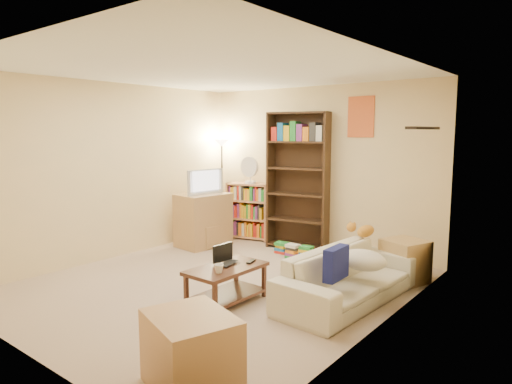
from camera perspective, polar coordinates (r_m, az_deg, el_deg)
room at (r=5.29m, az=-4.89°, el=5.50°), size 4.50×4.54×2.52m
sofa at (r=5.06m, az=11.54°, el=-10.28°), size 1.98×0.99×0.55m
navy_pillow at (r=4.61m, az=9.99°, el=-8.77°), size 0.12×0.36×0.32m
cream_blanket at (r=4.98m, az=13.22°, el=-8.28°), size 0.51×0.36×0.22m
tabby_cat at (r=5.69m, az=13.24°, el=-4.69°), size 0.43×0.18×0.15m
coffee_table at (r=4.95m, az=-3.72°, el=-10.89°), size 0.50×0.88×0.39m
laptop at (r=4.95m, az=-3.08°, el=-8.99°), size 0.37×0.32×0.02m
laptop_screen at (r=5.01m, az=-4.16°, el=-7.56°), size 0.02×0.29×0.19m
mug at (r=4.69m, az=-4.66°, el=-9.52°), size 0.15×0.15×0.09m
tv_remote at (r=5.05m, az=-0.63°, el=-8.67°), size 0.09×0.16×0.02m
tv_stand at (r=7.31m, az=-6.62°, el=-3.48°), size 0.64×0.84×0.84m
television at (r=7.21m, az=-6.69°, el=1.31°), size 0.70×0.25×0.39m
tall_bookshelf at (r=7.03m, az=5.27°, el=1.83°), size 0.99×0.50×2.11m
short_bookshelf at (r=7.73m, az=-0.88°, el=-2.39°), size 0.79×0.47×0.95m
desk_fan at (r=7.57m, az=-0.80°, el=2.81°), size 0.34×0.19×0.45m
floor_lamp at (r=8.03m, az=-4.29°, el=4.18°), size 0.28×0.28×1.68m
side_table at (r=5.85m, az=18.09°, el=-8.21°), size 0.58×0.58×0.52m
end_cabinet at (r=3.44m, az=-8.12°, el=-19.16°), size 0.78×0.71×0.53m
book_stacks at (r=6.36m, az=6.41°, el=-8.04°), size 1.35×0.62×0.24m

